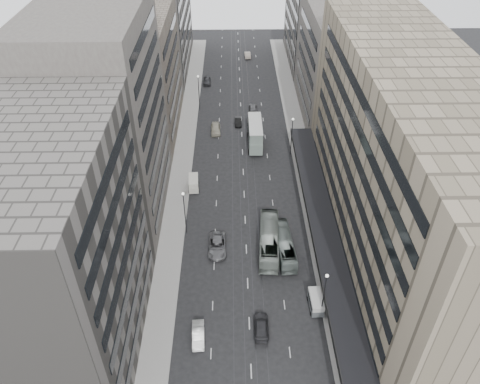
{
  "coord_description": "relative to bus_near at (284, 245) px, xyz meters",
  "views": [
    {
      "loc": [
        -1.92,
        -44.53,
        52.44
      ],
      "look_at": [
        -0.87,
        15.51,
        5.59
      ],
      "focal_mm": 35.0,
      "sensor_mm": 36.0,
      "label": 1
    }
  ],
  "objects": [
    {
      "name": "sidewalk_right",
      "position": [
        6.17,
        30.21,
        -1.38
      ],
      "size": [
        4.0,
        125.0,
        0.15
      ],
      "primitive_type": "cube",
      "color": "gray",
      "rests_on": "ground"
    },
    {
      "name": "lamp_left_far",
      "position": [
        -15.53,
        47.71,
        3.75
      ],
      "size": [
        0.44,
        0.44,
        8.32
      ],
      "color": "#262628",
      "rests_on": "ground"
    },
    {
      "name": "sedan_9",
      "position": [
        -3.29,
        78.94,
        -0.7
      ],
      "size": [
        1.78,
        4.63,
        1.5
      ],
      "primitive_type": "imported",
      "rotation": [
        0.0,
        0.0,
        3.18
      ],
      "color": "#B0A192",
      "rests_on": "ground"
    },
    {
      "name": "ground",
      "position": [
        -5.83,
        -7.29,
        -1.45
      ],
      "size": [
        220.0,
        220.0,
        0.0
      ],
      "primitive_type": "plane",
      "color": "black",
      "rests_on": "ground"
    },
    {
      "name": "lamp_right_far",
      "position": [
        3.87,
        27.71,
        3.75
      ],
      "size": [
        0.44,
        0.44,
        8.32
      ],
      "color": "#262628",
      "rests_on": "ground"
    },
    {
      "name": "building_left_a",
      "position": [
        -27.33,
        -15.29,
        13.55
      ],
      "size": [
        15.0,
        28.0,
        30.0
      ],
      "primitive_type": "cube",
      "color": "#5C5853",
      "rests_on": "ground"
    },
    {
      "name": "panel_van",
      "position": [
        -15.03,
        16.52,
        -0.13
      ],
      "size": [
        2.09,
        3.92,
        2.41
      ],
      "rotation": [
        0.0,
        0.0,
        0.07
      ],
      "color": "beige",
      "rests_on": "ground"
    },
    {
      "name": "sidewalk_left",
      "position": [
        -17.83,
        30.21,
        -1.38
      ],
      "size": [
        4.0,
        125.0,
        0.15
      ],
      "primitive_type": "cube",
      "color": "gray",
      "rests_on": "ground"
    },
    {
      "name": "sedan_3",
      "position": [
        -4.3,
        -14.27,
        -0.74
      ],
      "size": [
        2.13,
        4.97,
        1.43
      ],
      "primitive_type": "imported",
      "rotation": [
        0.0,
        0.0,
        3.11
      ],
      "color": "#272729",
      "rests_on": "ground"
    },
    {
      "name": "building_right_far",
      "position": [
        15.67,
        74.71,
        12.55
      ],
      "size": [
        15.0,
        32.0,
        28.0
      ],
      "primitive_type": "cube",
      "color": "#5C5853",
      "rests_on": "ground"
    },
    {
      "name": "building_left_b",
      "position": [
        -27.33,
        11.71,
        15.55
      ],
      "size": [
        15.0,
        26.0,
        34.0
      ],
      "primitive_type": "cube",
      "color": "#4F4944",
      "rests_on": "ground"
    },
    {
      "name": "building_left_d",
      "position": [
        -27.33,
        71.71,
        12.55
      ],
      "size": [
        15.0,
        38.0,
        28.0
      ],
      "primitive_type": "cube",
      "color": "#5C5853",
      "rests_on": "ground"
    },
    {
      "name": "vw_microbus",
      "position": [
        3.37,
        -10.78,
        -0.27
      ],
      "size": [
        1.93,
        4.0,
        2.12
      ],
      "rotation": [
        0.0,
        0.0,
        0.04
      ],
      "color": "#4D5254",
      "rests_on": "ground"
    },
    {
      "name": "bus_far",
      "position": [
        -2.28,
        0.95,
        0.26
      ],
      "size": [
        3.75,
        12.46,
        3.42
      ],
      "primitive_type": "imported",
      "rotation": [
        0.0,
        0.0,
        3.07
      ],
      "color": "gray",
      "rests_on": "ground"
    },
    {
      "name": "double_decker",
      "position": [
        -3.17,
        31.31,
        1.37
      ],
      "size": [
        2.96,
        9.57,
        5.23
      ],
      "rotation": [
        0.0,
        0.0,
        0.0
      ],
      "color": "gray",
      "rests_on": "ground"
    },
    {
      "name": "lamp_left_near",
      "position": [
        -15.53,
        4.71,
        3.75
      ],
      "size": [
        0.44,
        0.44,
        8.32
      ],
      "color": "#262628",
      "rests_on": "ground"
    },
    {
      "name": "department_store",
      "position": [
        15.63,
        0.71,
        13.49
      ],
      "size": [
        19.2,
        60.0,
        30.0
      ],
      "color": "gray",
      "rests_on": "ground"
    },
    {
      "name": "sedan_8",
      "position": [
        -14.33,
        61.45,
        -0.65
      ],
      "size": [
        1.93,
        4.7,
        1.6
      ],
      "primitive_type": "imported",
      "rotation": [
        0.0,
        0.0,
        0.01
      ],
      "color": "#2B2B2E",
      "rests_on": "ground"
    },
    {
      "name": "sedan_7",
      "position": [
        -3.0,
        46.6,
        -0.78
      ],
      "size": [
        1.89,
        4.61,
        1.34
      ],
      "primitive_type": "imported",
      "rotation": [
        0.0,
        0.0,
        3.14
      ],
      "color": "#545456",
      "rests_on": "ground"
    },
    {
      "name": "sedan_5",
      "position": [
        -6.55,
        40.16,
        -0.78
      ],
      "size": [
        1.47,
        4.07,
        1.34
      ],
      "primitive_type": "imported",
      "rotation": [
        0.0,
        0.0,
        0.01
      ],
      "color": "black",
      "rests_on": "ground"
    },
    {
      "name": "bus_near",
      "position": [
        0.0,
        0.0,
        0.0
      ],
      "size": [
        3.21,
        10.58,
        2.9
      ],
      "primitive_type": "imported",
      "rotation": [
        0.0,
        0.0,
        3.22
      ],
      "color": "slate",
      "rests_on": "ground"
    },
    {
      "name": "sedan_6",
      "position": [
        -3.27,
        39.39,
        -0.74
      ],
      "size": [
        2.43,
        5.16,
        1.42
      ],
      "primitive_type": "imported",
      "rotation": [
        0.0,
        0.0,
        3.13
      ],
      "color": "silver",
      "rests_on": "ground"
    },
    {
      "name": "building_left_c",
      "position": [
        -27.33,
        38.71,
        11.05
      ],
      "size": [
        15.0,
        28.0,
        25.0
      ],
      "primitive_type": "cube",
      "color": "#6A6052",
      "rests_on": "ground"
    },
    {
      "name": "sedan_4",
      "position": [
        -11.49,
        36.75,
        -0.59
      ],
      "size": [
        2.19,
        5.11,
        1.72
      ],
      "primitive_type": "imported",
      "rotation": [
        0.0,
        0.0,
        0.03
      ],
      "color": "#A59F89",
      "rests_on": "ground"
    },
    {
      "name": "building_right_mid",
      "position": [
        15.67,
        44.71,
        10.55
      ],
      "size": [
        15.0,
        28.0,
        24.0
      ],
      "primitive_type": "cube",
      "color": "#4F4944",
      "rests_on": "ground"
    },
    {
      "name": "sedan_2",
      "position": [
        -10.38,
        0.75,
        -0.61
      ],
      "size": [
        2.79,
        6.03,
        1.68
      ],
      "primitive_type": "imported",
      "rotation": [
        0.0,
        0.0,
        0.0
      ],
      "color": "slate",
      "rests_on": "ground"
    },
    {
      "name": "lamp_right_near",
      "position": [
        3.87,
        -12.29,
        3.75
      ],
      "size": [
        0.44,
        0.44,
        8.32
      ],
      "color": "#262628",
      "rests_on": "ground"
    },
    {
      "name": "sedan_1",
      "position": [
        -12.52,
        -15.48,
        -0.72
      ],
      "size": [
        1.77,
        4.49,
        1.46
      ],
      "primitive_type": "imported",
      "rotation": [
        0.0,
        0.0,
        0.05
      ],
      "color": "white",
      "rests_on": "ground"
    }
  ]
}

